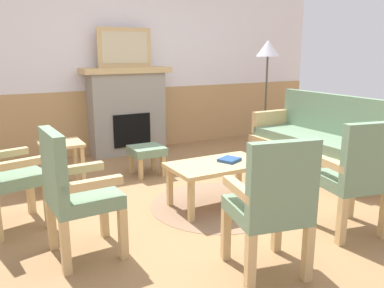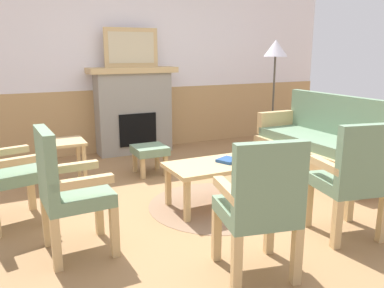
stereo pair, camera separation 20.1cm
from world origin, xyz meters
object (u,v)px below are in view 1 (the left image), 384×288
framed_picture (125,48)px  side_table (62,153)px  fireplace (127,110)px  armchair_by_window_left (74,188)px  armchair_near_fireplace (2,170)px  armchair_front_left (272,201)px  coffee_table (218,168)px  couch (317,141)px  footstool (147,152)px  book_on_table (229,160)px  floor_lamp_by_couch (268,55)px  armchair_front_center (356,173)px

framed_picture → side_table: bearing=-134.1°
fireplace → armchair_by_window_left: size_ratio=1.33×
framed_picture → armchair_near_fireplace: framed_picture is taller
armchair_front_left → coffee_table: bearing=73.5°
couch → footstool: 2.16m
couch → book_on_table: couch is taller
fireplace → side_table: bearing=-134.1°
coffee_table → book_on_table: 0.15m
fireplace → book_on_table: fireplace is taller
coffee_table → book_on_table: book_on_table is taller
fireplace → floor_lamp_by_couch: size_ratio=0.77×
book_on_table → armchair_front_center: (0.51, -1.08, 0.08)m
armchair_front_center → armchair_near_fireplace: bearing=149.1°
armchair_near_fireplace → armchair_front_left: bearing=-47.6°
armchair_by_window_left → floor_lamp_by_couch: bearing=30.9°
coffee_table → side_table: (-1.26, 1.18, 0.05)m
fireplace → coffee_table: fireplace is taller
armchair_near_fireplace → side_table: size_ratio=1.78×
side_table → floor_lamp_by_couch: 3.47m
side_table → fireplace: bearing=45.9°
armchair_near_fireplace → floor_lamp_by_couch: (3.90, 1.31, 0.91)m
armchair_front_left → armchair_front_center: size_ratio=1.00×
coffee_table → armchair_near_fireplace: size_ratio=0.98×
armchair_front_center → coffee_table: bearing=120.8°
armchair_near_fireplace → side_table: 0.98m
fireplace → armchair_front_left: size_ratio=1.33×
armchair_near_fireplace → armchair_front_left: size_ratio=1.00×
armchair_front_left → book_on_table: bearing=67.8°
couch → armchair_near_fireplace: (-3.60, 0.09, 0.14)m
couch → side_table: (-2.98, 0.84, 0.04)m
footstool → floor_lamp_by_couch: (2.24, 0.47, 1.17)m
coffee_table → footstool: size_ratio=2.40×
side_table → armchair_by_window_left: bearing=-97.5°
framed_picture → footstool: framed_picture is taller
armchair_by_window_left → armchair_front_center: size_ratio=1.00×
armchair_front_left → side_table: 2.58m
footstool → floor_lamp_by_couch: size_ratio=0.24×
book_on_table → armchair_front_left: size_ratio=0.20×
side_table → floor_lamp_by_couch: bearing=9.7°
armchair_front_center → side_table: 2.96m
armchair_front_center → floor_lamp_by_couch: floor_lamp_by_couch is taller
framed_picture → couch: bearing=-49.6°
fireplace → armchair_front_center: (0.70, -3.51, -0.11)m
side_table → floor_lamp_by_couch: size_ratio=0.33×
book_on_table → armchair_front_center: armchair_front_center is taller
fireplace → side_table: (-1.21, -1.24, -0.22)m
fireplace → coffee_table: bearing=-88.7°
couch → floor_lamp_by_couch: bearing=78.0°
couch → side_table: 3.09m
book_on_table → footstool: (-0.36, 1.27, -0.17)m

